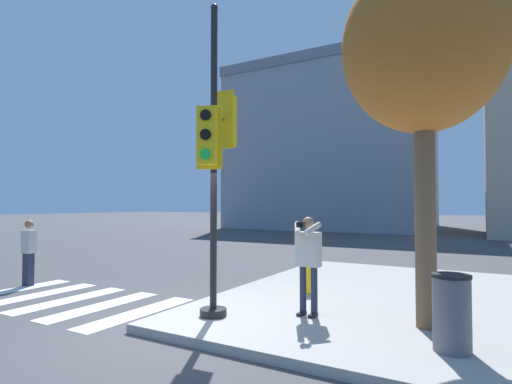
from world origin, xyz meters
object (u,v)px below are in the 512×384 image
object	(u,v)px
street_tree	(423,49)
fire_hydrant	(306,277)
pedestrian_distant	(29,251)
person_photographer	(308,256)
trash_bin	(452,313)
traffic_signal_pole	(216,152)

from	to	relation	value
street_tree	fire_hydrant	size ratio (longest dim) A/B	8.08
pedestrian_distant	fire_hydrant	bearing A→B (deg)	17.06
pedestrian_distant	fire_hydrant	size ratio (longest dim) A/B	2.31
person_photographer	street_tree	xyz separation A→B (m)	(1.79, 0.25, 3.24)
pedestrian_distant	trash_bin	bearing A→B (deg)	-1.05
traffic_signal_pole	person_photographer	bearing A→B (deg)	31.46
traffic_signal_pole	trash_bin	world-z (taller)	traffic_signal_pole
pedestrian_distant	street_tree	distance (m)	9.61
trash_bin	street_tree	bearing A→B (deg)	113.96
traffic_signal_pole	fire_hydrant	world-z (taller)	traffic_signal_pole
person_photographer	traffic_signal_pole	bearing A→B (deg)	-148.54
pedestrian_distant	trash_bin	xyz separation A→B (m)	(9.31, -0.17, -0.22)
traffic_signal_pole	fire_hydrant	xyz separation A→B (m)	(0.65, 2.32, -2.37)
fire_hydrant	person_photographer	bearing A→B (deg)	-66.56
person_photographer	pedestrian_distant	world-z (taller)	person_photographer
street_tree	fire_hydrant	world-z (taller)	street_tree
person_photographer	fire_hydrant	size ratio (longest dim) A/B	2.35
pedestrian_distant	fire_hydrant	xyz separation A→B (m)	(6.47, 1.99, -0.36)
pedestrian_distant	fire_hydrant	world-z (taller)	pedestrian_distant
fire_hydrant	trash_bin	size ratio (longest dim) A/B	0.72
traffic_signal_pole	person_photographer	size ratio (longest dim) A/B	3.21
person_photographer	fire_hydrant	xyz separation A→B (m)	(-0.66, 1.52, -0.63)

